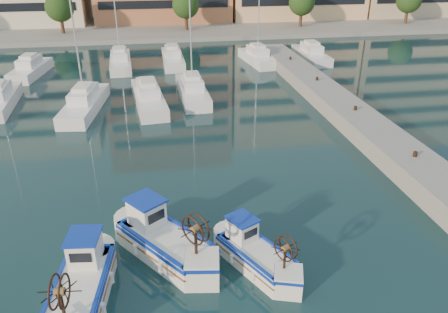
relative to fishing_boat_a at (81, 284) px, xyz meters
The scene contains 6 objects.
ground 5.11m from the fishing_boat_a, 14.53° to the left, with size 300.00×300.00×0.00m, color #17373B.
quay 20.15m from the fishing_boat_a, 27.38° to the left, with size 3.00×60.00×1.20m, color gray.
yacht_marina 29.13m from the fishing_boat_a, 86.57° to the left, with size 38.39×23.40×11.50m.
fishing_boat_a is the anchor object (origin of this frame).
fishing_boat_b 3.88m from the fishing_boat_a, 34.86° to the left, with size 4.32×4.87×3.01m.
fishing_boat_c 6.97m from the fishing_boat_a, ahead, with size 3.13×4.02×2.43m.
Camera 1 is at (-1.70, -14.59, 12.27)m, focal length 35.00 mm.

